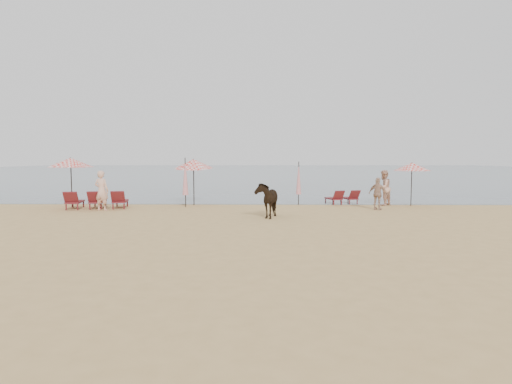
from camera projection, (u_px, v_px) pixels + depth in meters
The scene contains 13 objects.
ground at pixel (253, 238), 13.81m from camera, with size 120.00×120.00×0.00m, color tan.
sea at pixel (262, 170), 93.55m from camera, with size 160.00×140.00×0.06m, color #51606B.
lounger_cluster_left at pixel (97, 200), 21.77m from camera, with size 3.16×2.20×0.64m.
lounger_cluster_right at pixel (343, 197), 24.03m from camera, with size 1.88×1.84×0.55m.
umbrella_open_left_a at pixel (71, 163), 22.52m from camera, with size 2.30×2.30×2.62m.
umbrella_open_left_b at pixel (194, 164), 23.43m from camera, with size 2.07×2.11×2.64m.
umbrella_open_right at pixel (412, 167), 23.05m from camera, with size 1.93×1.93×2.35m.
umbrella_closed_left at pixel (185, 177), 22.53m from camera, with size 0.32×0.32×2.61m.
umbrella_closed_right at pixel (299, 178), 23.60m from camera, with size 0.29×0.29×2.40m.
cow at pixel (267, 200), 18.64m from camera, with size 0.84×1.84×1.55m, color black.
beachgoer_left at pixel (102, 191), 21.03m from camera, with size 0.72×0.47×1.98m, color #E3A88E.
beachgoer_right_a at pixel (384, 188), 23.33m from camera, with size 0.94×0.73×1.93m, color tan.
beachgoer_right_b at pixel (378, 194), 21.32m from camera, with size 0.95×0.40×1.62m, color tan.
Camera 1 is at (0.34, -13.64, 2.56)m, focal length 30.00 mm.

